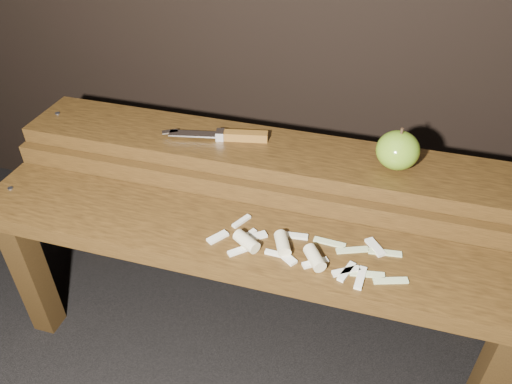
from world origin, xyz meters
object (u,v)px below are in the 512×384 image
(bench_rear_tier, at_px, (268,178))
(apple, at_px, (398,150))
(bench_front_tier, at_px, (240,261))
(knife, at_px, (232,135))

(bench_rear_tier, height_order, apple, apple)
(bench_front_tier, relative_size, knife, 4.78)
(bench_front_tier, relative_size, bench_rear_tier, 1.00)
(bench_front_tier, relative_size, apple, 12.60)
(bench_rear_tier, xyz_separation_m, knife, (-0.09, 0.01, 0.10))
(bench_rear_tier, bearing_deg, apple, 0.88)
(bench_rear_tier, xyz_separation_m, apple, (0.28, 0.00, 0.13))
(bench_front_tier, distance_m, apple, 0.41)
(bench_front_tier, height_order, apple, apple)
(bench_front_tier, distance_m, knife, 0.30)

